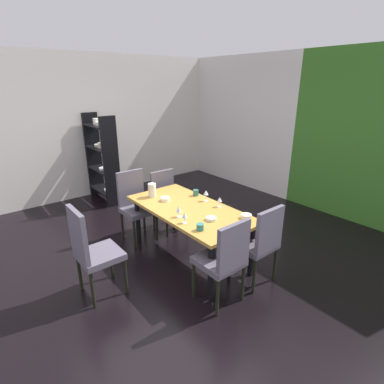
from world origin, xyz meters
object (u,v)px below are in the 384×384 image
(serving_bowl_left, at_px, (211,219))
(chair_right_far, at_px, (260,241))
(dining_table, at_px, (189,214))
(serving_bowl_south, at_px, (246,216))
(display_shelf, at_px, (102,158))
(wine_glass_right, at_px, (179,209))
(cup_center, at_px, (196,193))
(pitcher_north, at_px, (152,190))
(cup_near_shelf, at_px, (200,227))
(chair_head_near, at_px, (91,249))
(chair_left_far, at_px, (167,196))
(wine_glass_rear, at_px, (206,193))
(chair_right_near, at_px, (224,258))
(wine_glass_west, at_px, (185,216))
(chair_left_near, at_px, (135,202))
(serving_bowl_front, at_px, (165,199))

(serving_bowl_left, bearing_deg, chair_right_far, 32.72)
(dining_table, distance_m, serving_bowl_south, 0.76)
(display_shelf, bearing_deg, wine_glass_right, -5.37)
(chair_right_far, relative_size, cup_center, 11.62)
(cup_center, bearing_deg, pitcher_north, -124.64)
(cup_near_shelf, bearing_deg, chair_head_near, -121.19)
(wine_glass_right, xyz_separation_m, serving_bowl_left, (0.31, 0.24, -0.08))
(chair_left_far, relative_size, cup_near_shelf, 11.44)
(chair_right_far, xyz_separation_m, chair_head_near, (-0.98, -1.58, 0.03))
(wine_glass_rear, bearing_deg, chair_right_near, -31.81)
(chair_left_far, height_order, display_shelf, display_shelf)
(wine_glass_right, bearing_deg, chair_right_near, -0.88)
(dining_table, height_order, cup_near_shelf, cup_near_shelf)
(chair_right_near, xyz_separation_m, wine_glass_west, (-0.62, -0.03, 0.26))
(wine_glass_rear, relative_size, serving_bowl_left, 1.22)
(chair_right_far, distance_m, wine_glass_west, 0.90)
(chair_left_far, bearing_deg, display_shelf, -81.17)
(wine_glass_west, height_order, wine_glass_right, wine_glass_right)
(wine_glass_right, xyz_separation_m, cup_near_shelf, (0.43, -0.03, -0.06))
(chair_right_near, bearing_deg, cup_near_shelf, 92.08)
(dining_table, bearing_deg, chair_head_near, -92.08)
(serving_bowl_left, bearing_deg, chair_left_far, 167.25)
(display_shelf, bearing_deg, chair_left_near, -8.93)
(display_shelf, relative_size, wine_glass_rear, 11.13)
(dining_table, xyz_separation_m, wine_glass_right, (0.14, -0.27, 0.18))
(chair_left_near, distance_m, pitcher_north, 0.41)
(chair_right_near, relative_size, chair_left_near, 0.95)
(chair_head_near, relative_size, wine_glass_rear, 6.99)
(dining_table, distance_m, wine_glass_west, 0.48)
(wine_glass_right, distance_m, pitcher_north, 0.79)
(dining_table, height_order, wine_glass_rear, wine_glass_rear)
(wine_glass_west, distance_m, serving_bowl_south, 0.75)
(serving_bowl_south, bearing_deg, wine_glass_right, -131.86)
(chair_left_far, xyz_separation_m, chair_left_near, (-0.01, -0.56, 0.03))
(chair_head_near, xyz_separation_m, serving_bowl_south, (0.72, 1.64, 0.17))
(wine_glass_right, height_order, pitcher_north, pitcher_north)
(cup_near_shelf, bearing_deg, chair_left_near, 179.48)
(serving_bowl_south, height_order, serving_bowl_left, serving_bowl_south)
(chair_head_near, bearing_deg, serving_bowl_left, 68.67)
(serving_bowl_south, bearing_deg, serving_bowl_front, -157.92)
(wine_glass_right, height_order, serving_bowl_south, wine_glass_right)
(wine_glass_west, distance_m, wine_glass_right, 0.18)
(chair_right_far, relative_size, cup_near_shelf, 11.99)
(chair_head_near, height_order, display_shelf, display_shelf)
(wine_glass_west, bearing_deg, serving_bowl_south, 60.85)
(serving_bowl_front, bearing_deg, chair_right_far, 16.09)
(wine_glass_west, relative_size, wine_glass_rear, 0.84)
(display_shelf, distance_m, serving_bowl_front, 2.35)
(chair_left_far, xyz_separation_m, serving_bowl_left, (1.38, -0.31, 0.20))
(wine_glass_right, bearing_deg, chair_head_near, -100.03)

